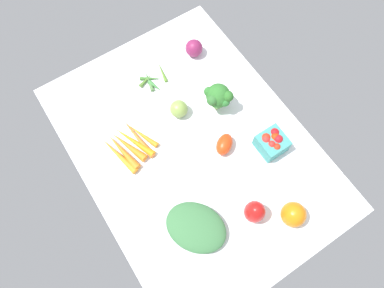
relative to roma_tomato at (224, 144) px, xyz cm
name	(u,v)px	position (x,y,z in cm)	size (l,w,h in cm)	color
tablecloth	(192,147)	(6.50, 9.21, -3.68)	(104.00, 76.00, 2.00)	white
roma_tomato	(224,144)	(0.00, 0.00, 0.00)	(8.18, 5.37, 5.37)	red
bell_pepper_red	(255,212)	(-24.68, 5.98, 2.27)	(6.69, 6.69, 9.91)	red
carrot_bunch	(129,145)	(18.40, 27.88, -1.40)	(19.94, 17.28, 2.87)	orange
okra_pile	(152,80)	(37.36, 7.12, -1.92)	(11.98, 12.30, 1.82)	#4F7A42
broccoli_head	(218,96)	(14.81, -7.31, 4.56)	(9.66, 9.65, 11.53)	#92CD73
berry_basket	(272,142)	(-8.56, -13.86, 1.11)	(9.24, 9.24, 7.36)	teal
red_onion_center	(194,48)	(39.37, -13.18, 0.69)	(6.75, 6.75, 6.75)	#832350
leafy_greens_clump	(196,227)	(-18.28, 23.88, -0.12)	(20.00, 15.32, 5.13)	#3C7443
bell_pepper_orange	(293,214)	(-32.05, -3.98, 1.61)	(8.05, 8.05, 8.59)	orange
heirloom_tomato_green	(179,109)	(20.15, 5.98, 0.55)	(6.47, 6.47, 6.47)	#86A74D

